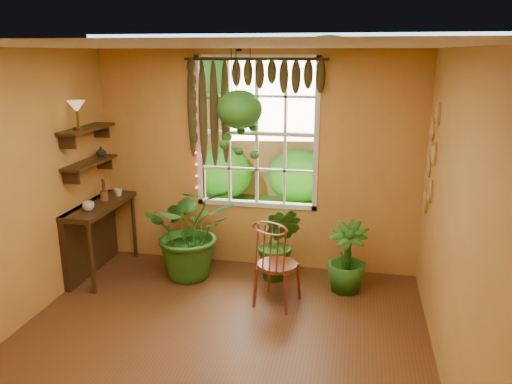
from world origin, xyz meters
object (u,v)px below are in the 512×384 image
Objects in this scene: counter_ledge at (94,230)px; hanging_basket at (240,115)px; windsor_chair at (276,276)px; potted_plant_mid at (279,244)px; potted_plant_left at (191,230)px.

hanging_basket is at bearing 11.61° from counter_ledge.
windsor_chair is 1.23× the size of potted_plant_mid.
potted_plant_left is 1.50m from hanging_basket.
counter_ledge is 2.28m from potted_plant_mid.
potted_plant_left is at bearing 170.83° from windsor_chair.
potted_plant_mid is at bearing 5.70° from counter_ledge.
hanging_basket is (1.77, 0.36, 1.41)m from counter_ledge.
windsor_chair is 0.97× the size of potted_plant_left.
potted_plant_mid is 0.74× the size of hanging_basket.
potted_plant_mid is at bearing 111.80° from windsor_chair.
counter_ledge is 2.29m from hanging_basket.
windsor_chair is 1.26m from potted_plant_left.
hanging_basket is (0.55, 0.24, 1.37)m from potted_plant_left.
counter_ledge is at bearing -168.39° from hanging_basket.
potted_plant_mid is at bearing -15.44° from hanging_basket.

